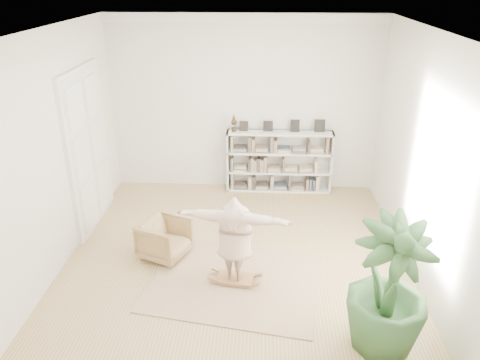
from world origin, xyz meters
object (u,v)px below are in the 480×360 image
(person, at_px, (235,236))
(houseplant, at_px, (388,288))
(rocker_board, at_px, (235,278))
(armchair, at_px, (165,239))
(bookshelf, at_px, (279,162))

(person, relative_size, houseplant, 0.94)
(rocker_board, height_order, person, person)
(armchair, distance_m, houseplant, 3.66)
(rocker_board, xyz_separation_m, person, (0.00, 0.00, 0.74))
(armchair, xyz_separation_m, rocker_board, (1.19, -0.66, -0.25))
(bookshelf, relative_size, rocker_board, 3.73)
(armchair, relative_size, person, 0.43)
(armchair, bearing_deg, bookshelf, -12.76)
(houseplant, bearing_deg, bookshelf, 104.46)
(person, bearing_deg, bookshelf, -92.49)
(armchair, bearing_deg, houseplant, -98.46)
(houseplant, bearing_deg, person, 147.59)
(armchair, distance_m, rocker_board, 1.39)
(armchair, bearing_deg, rocker_board, -96.44)
(bookshelf, bearing_deg, rocker_board, -102.21)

